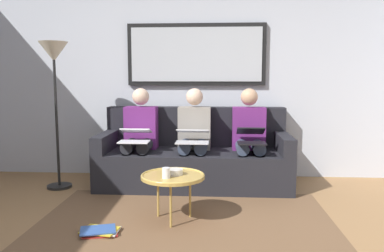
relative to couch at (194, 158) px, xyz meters
The scene contains 15 objects.
wall_rear 1.10m from the couch, 90.00° to the right, with size 6.00×0.12×2.60m, color #B7BCC6.
area_rug 1.30m from the couch, 90.00° to the left, with size 2.60×1.80×0.01m, color brown.
couch is the anchor object (origin of this frame).
framed_mirror 1.30m from the couch, 90.00° to the right, with size 1.73×0.05×0.77m.
coffee_table 1.23m from the couch, 84.54° to the left, with size 0.56×0.56×0.42m.
cup 1.33m from the couch, 82.97° to the left, with size 0.07×0.07×0.09m, color silver.
bowl 1.21m from the couch, 85.12° to the left, with size 0.14×0.14×0.05m, color beige.
person_left 0.71m from the couch, behind, with size 0.38×0.58×1.14m.
laptop_black 0.77m from the couch, 155.01° to the left, with size 0.30×0.38×0.17m.
person_middle 0.31m from the couch, 90.00° to the left, with size 0.38×0.58×1.14m.
laptop_silver 0.45m from the couch, 90.00° to the left, with size 0.36×0.34×0.14m.
person_right 0.71m from the couch, ahead, with size 0.38×0.58×1.14m.
laptop_white 0.78m from the couch, 26.04° to the left, with size 0.33×0.34×0.15m.
magazine_stack 1.72m from the couch, 66.44° to the left, with size 0.34×0.28×0.04m.
standing_lamp 1.90m from the couch, ahead, with size 0.32×0.32×1.66m.
Camera 1 is at (-0.27, 2.41, 1.27)m, focal length 36.27 mm.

